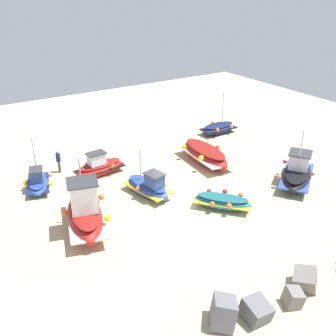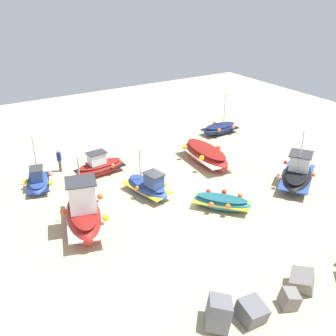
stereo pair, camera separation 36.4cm
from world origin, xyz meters
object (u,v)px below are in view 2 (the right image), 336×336
(fishing_boat_0, at_px, (100,167))
(fishing_boat_4, at_px, (38,181))
(fishing_boat_2, at_px, (206,154))
(fishing_boat_5, at_px, (220,129))
(person_walking, at_px, (59,159))
(fishing_boat_7, at_px, (148,186))
(fishing_boat_6, at_px, (298,174))
(fishing_boat_1, at_px, (222,202))
(fishing_boat_3, at_px, (84,212))

(fishing_boat_0, distance_m, fishing_boat_4, 4.11)
(fishing_boat_2, distance_m, fishing_boat_5, 6.18)
(fishing_boat_0, height_order, person_walking, fishing_boat_0)
(fishing_boat_7, relative_size, person_walking, 2.27)
(fishing_boat_0, xyz_separation_m, fishing_boat_7, (-1.41, 4.23, 0.01))
(fishing_boat_6, height_order, fishing_boat_7, fishing_boat_6)
(fishing_boat_2, bearing_deg, fishing_boat_1, 156.47)
(fishing_boat_6, bearing_deg, fishing_boat_3, 134.79)
(fishing_boat_4, relative_size, fishing_boat_7, 0.92)
(fishing_boat_3, bearing_deg, fishing_boat_7, 121.25)
(fishing_boat_0, relative_size, person_walking, 2.24)
(fishing_boat_2, bearing_deg, fishing_boat_6, -147.25)
(fishing_boat_5, height_order, fishing_boat_7, fishing_boat_5)
(fishing_boat_3, relative_size, fishing_boat_4, 1.58)
(fishing_boat_1, height_order, fishing_boat_7, fishing_boat_7)
(fishing_boat_7, height_order, person_walking, fishing_boat_7)
(fishing_boat_1, relative_size, fishing_boat_2, 0.64)
(fishing_boat_2, xyz_separation_m, fishing_boat_7, (5.86, 1.94, -0.06))
(fishing_boat_5, bearing_deg, fishing_boat_7, 29.02)
(fishing_boat_2, distance_m, fishing_boat_6, 6.56)
(fishing_boat_4, relative_size, fishing_boat_5, 0.94)
(fishing_boat_7, distance_m, person_walking, 7.08)
(fishing_boat_2, relative_size, fishing_boat_6, 1.09)
(fishing_boat_0, relative_size, fishing_boat_7, 0.99)
(fishing_boat_1, distance_m, fishing_boat_7, 4.65)
(fishing_boat_3, relative_size, fishing_boat_5, 1.49)
(fishing_boat_7, bearing_deg, person_walking, -161.38)
(fishing_boat_3, distance_m, fishing_boat_4, 5.81)
(fishing_boat_6, distance_m, fishing_boat_7, 9.73)
(fishing_boat_3, height_order, fishing_boat_7, fishing_boat_3)
(fishing_boat_1, height_order, fishing_boat_6, fishing_boat_6)
(fishing_boat_0, xyz_separation_m, fishing_boat_6, (-10.35, 8.08, 0.14))
(fishing_boat_3, bearing_deg, fishing_boat_6, 95.06)
(fishing_boat_2, relative_size, fishing_boat_7, 1.42)
(fishing_boat_3, distance_m, fishing_boat_5, 16.74)
(fishing_boat_1, distance_m, person_walking, 11.71)
(fishing_boat_6, xyz_separation_m, fishing_boat_7, (8.94, -3.85, -0.13))
(fishing_boat_5, distance_m, fishing_boat_6, 10.01)
(person_walking, bearing_deg, fishing_boat_4, -138.90)
(fishing_boat_6, bearing_deg, fishing_boat_7, 122.35)
(fishing_boat_4, bearing_deg, fishing_boat_0, 103.00)
(fishing_boat_3, bearing_deg, fishing_boat_4, -154.80)
(fishing_boat_1, bearing_deg, fishing_boat_2, 111.17)
(fishing_boat_3, xyz_separation_m, fishing_boat_7, (-4.58, -1.25, -0.37))
(fishing_boat_4, height_order, person_walking, fishing_boat_4)
(fishing_boat_1, bearing_deg, fishing_boat_3, -148.62)
(fishing_boat_0, relative_size, fishing_boat_1, 1.09)
(fishing_boat_5, bearing_deg, fishing_boat_2, 40.70)
(fishing_boat_0, height_order, fishing_boat_1, fishing_boat_0)
(fishing_boat_3, xyz_separation_m, fishing_boat_6, (-13.52, 2.60, -0.24))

